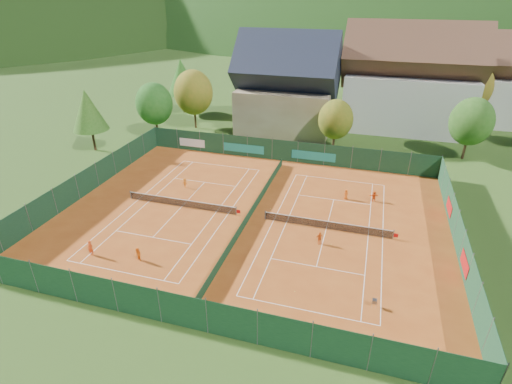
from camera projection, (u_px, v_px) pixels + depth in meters
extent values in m
plane|color=#2B4B17|center=(251.00, 217.00, 42.26)|extent=(600.00, 600.00, 0.00)
cube|color=#A24817|center=(251.00, 217.00, 42.25)|extent=(40.00, 32.00, 0.01)
cube|color=white|center=(221.00, 165.00, 54.39)|extent=(10.97, 0.06, 0.00)
cube|color=white|center=(120.00, 272.00, 34.15)|extent=(10.97, 0.06, 0.00)
cube|color=white|center=(138.00, 200.00, 45.66)|extent=(0.06, 23.77, 0.00)
cube|color=white|center=(228.00, 214.00, 42.88)|extent=(0.06, 23.77, 0.00)
cube|color=white|center=(149.00, 201.00, 45.31)|extent=(0.06, 23.77, 0.00)
cube|color=white|center=(216.00, 212.00, 43.23)|extent=(0.06, 23.77, 0.00)
cube|color=white|center=(205.00, 182.00, 49.72)|extent=(8.23, 0.06, 0.00)
cube|color=white|center=(153.00, 237.00, 38.82)|extent=(8.23, 0.06, 0.00)
cube|color=white|center=(182.00, 206.00, 44.27)|extent=(0.06, 12.80, 0.00)
cube|color=white|center=(339.00, 180.00, 50.33)|extent=(10.97, 0.06, 0.00)
cube|color=white|center=(305.00, 310.00, 30.10)|extent=(10.97, 0.06, 0.00)
cube|color=white|center=(274.00, 220.00, 41.61)|extent=(0.06, 23.77, 0.00)
cube|color=white|center=(383.00, 237.00, 38.83)|extent=(0.06, 23.77, 0.00)
cube|color=white|center=(286.00, 222.00, 41.26)|extent=(0.06, 23.77, 0.00)
cube|color=white|center=(368.00, 235.00, 39.17)|extent=(0.06, 23.77, 0.00)
cube|color=white|center=(334.00, 200.00, 45.66)|extent=(8.23, 0.06, 0.00)
cube|color=white|center=(316.00, 267.00, 34.77)|extent=(8.23, 0.06, 0.00)
cube|color=white|center=(326.00, 229.00, 40.22)|extent=(0.06, 12.80, 0.00)
cylinder|color=#59595B|center=(131.00, 195.00, 45.66)|extent=(0.10, 0.10, 1.02)
cylinder|color=#59595B|center=(236.00, 211.00, 42.42)|extent=(0.10, 0.10, 1.02)
cube|color=black|center=(182.00, 203.00, 44.07)|extent=(12.80, 0.02, 0.86)
cube|color=white|center=(181.00, 199.00, 43.87)|extent=(12.80, 0.04, 0.06)
cube|color=red|center=(238.00, 212.00, 42.38)|extent=(0.40, 0.04, 0.40)
cylinder|color=#59595B|center=(265.00, 215.00, 41.61)|extent=(0.10, 0.10, 1.02)
cylinder|color=#59595B|center=(393.00, 234.00, 38.37)|extent=(0.10, 0.10, 1.02)
cube|color=black|center=(327.00, 225.00, 40.01)|extent=(12.80, 0.02, 0.86)
cube|color=white|center=(327.00, 221.00, 39.81)|extent=(12.80, 0.04, 0.06)
cube|color=red|center=(396.00, 235.00, 38.33)|extent=(0.40, 0.04, 0.40)
cube|color=#13351F|center=(251.00, 213.00, 42.02)|extent=(0.03, 28.80, 1.00)
cube|color=#143822|center=(285.00, 151.00, 55.18)|extent=(40.00, 0.04, 3.00)
cube|color=teal|center=(244.00, 148.00, 56.79)|extent=(6.00, 0.03, 1.20)
cube|color=teal|center=(313.00, 156.00, 54.25)|extent=(6.00, 0.03, 1.20)
cube|color=silver|center=(192.00, 143.00, 58.82)|extent=(4.00, 0.03, 1.20)
cube|color=#163C21|center=(183.00, 311.00, 27.94)|extent=(40.00, 0.04, 3.00)
cube|color=#143822|center=(87.00, 181.00, 46.63)|extent=(0.04, 32.00, 3.00)
cube|color=#163C23|center=(459.00, 235.00, 36.49)|extent=(0.04, 32.00, 3.00)
cube|color=#B21414|center=(464.00, 263.00, 33.24)|extent=(0.03, 3.00, 1.20)
cube|color=#B21414|center=(449.00, 207.00, 41.75)|extent=(0.03, 3.00, 1.20)
cube|color=tan|center=(286.00, 108.00, 66.94)|extent=(15.00, 12.00, 7.00)
cube|color=#1E2333|center=(288.00, 69.00, 63.95)|extent=(16.20, 12.00, 12.00)
cube|color=silver|center=(405.00, 102.00, 66.77)|extent=(20.00, 11.00, 9.00)
cube|color=brown|center=(413.00, 57.00, 63.44)|extent=(21.60, 11.00, 11.00)
cube|color=silver|center=(487.00, 99.00, 70.26)|extent=(16.00, 10.00, 8.00)
cube|color=brown|center=(497.00, 61.00, 67.28)|extent=(17.28, 10.00, 10.00)
cylinder|color=#4E351B|center=(157.00, 128.00, 64.21)|extent=(0.36, 0.36, 2.80)
ellipsoid|color=#1F5A19|center=(154.00, 104.00, 62.37)|extent=(5.72, 5.72, 6.58)
cylinder|color=#462F19|center=(195.00, 119.00, 68.22)|extent=(0.36, 0.36, 3.15)
ellipsoid|color=olive|center=(193.00, 92.00, 66.15)|extent=(6.44, 6.44, 7.40)
cylinder|color=#49341A|center=(184.00, 103.00, 76.47)|extent=(0.36, 0.36, 3.50)
cone|color=#235F1B|center=(182.00, 77.00, 74.17)|extent=(5.60, 5.60, 6.50)
cylinder|color=#412517|center=(333.00, 142.00, 58.89)|extent=(0.36, 0.36, 2.45)
ellipsoid|color=olive|center=(336.00, 119.00, 57.29)|extent=(5.01, 5.01, 5.76)
cylinder|color=#432E18|center=(464.00, 149.00, 55.95)|extent=(0.36, 0.36, 2.80)
ellipsoid|color=#275518|center=(471.00, 122.00, 54.12)|extent=(5.72, 5.72, 6.58)
cylinder|color=#492A1A|center=(94.00, 140.00, 58.84)|extent=(0.36, 0.36, 3.15)
cone|color=#2F5E1A|center=(88.00, 110.00, 56.77)|extent=(5.04, 5.04, 5.85)
cylinder|color=#422B17|center=(463.00, 116.00, 68.91)|extent=(0.36, 0.36, 3.50)
ellipsoid|color=olive|center=(470.00, 87.00, 66.61)|extent=(7.15, 7.15, 8.22)
ellipsoid|color=black|center=(376.00, 77.00, 314.56)|extent=(440.00, 440.00, 242.00)
cylinder|color=slate|center=(372.00, 304.00, 30.16)|extent=(0.02, 0.02, 0.80)
cylinder|color=slate|center=(376.00, 305.00, 30.08)|extent=(0.02, 0.02, 0.80)
cylinder|color=slate|center=(372.00, 301.00, 30.41)|extent=(0.02, 0.02, 0.80)
cylinder|color=slate|center=(376.00, 302.00, 30.34)|extent=(0.02, 0.02, 0.80)
cube|color=slate|center=(375.00, 301.00, 30.18)|extent=(0.34, 0.34, 0.30)
ellipsoid|color=#CCD833|center=(375.00, 301.00, 30.17)|extent=(0.28, 0.28, 0.16)
sphere|color=#CCD833|center=(151.00, 234.00, 39.24)|extent=(0.07, 0.07, 0.07)
sphere|color=#CCD833|center=(295.00, 292.00, 31.90)|extent=(0.07, 0.07, 0.07)
sphere|color=#CCD833|center=(271.00, 208.00, 43.84)|extent=(0.07, 0.07, 0.07)
sphere|color=#CCD833|center=(239.00, 176.00, 51.35)|extent=(0.07, 0.07, 0.07)
sphere|color=#CCD833|center=(331.00, 244.00, 37.74)|extent=(0.07, 0.07, 0.07)
imported|color=#DE4413|center=(90.00, 248.00, 35.92)|extent=(0.56, 0.37, 1.53)
imported|color=orange|center=(138.00, 255.00, 35.19)|extent=(0.81, 0.73, 1.35)
imported|color=orange|center=(185.00, 183.00, 48.20)|extent=(0.79, 0.47, 1.20)
imported|color=#D35312|center=(319.00, 238.00, 37.58)|extent=(0.83, 0.68, 1.32)
imported|color=orange|center=(346.00, 194.00, 45.56)|extent=(0.70, 0.63, 1.21)
imported|color=#E55514|center=(374.00, 196.00, 45.10)|extent=(1.22, 0.82, 1.26)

